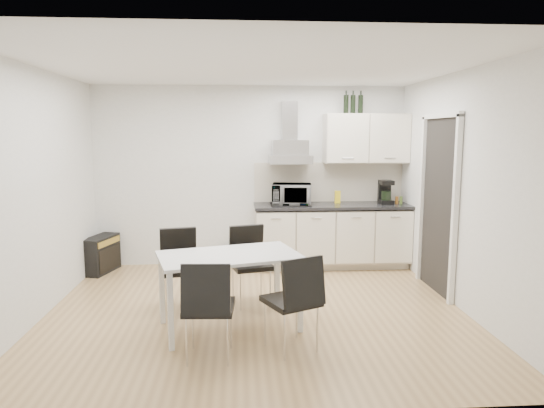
# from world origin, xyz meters

# --- Properties ---
(ground) EXTENTS (4.50, 4.50, 0.00)m
(ground) POSITION_xyz_m (0.00, 0.00, 0.00)
(ground) COLOR tan
(ground) RESTS_ON ground
(wall_back) EXTENTS (4.50, 0.10, 2.60)m
(wall_back) POSITION_xyz_m (0.00, 2.00, 1.30)
(wall_back) COLOR white
(wall_back) RESTS_ON ground
(wall_front) EXTENTS (4.50, 0.10, 2.60)m
(wall_front) POSITION_xyz_m (0.00, -2.00, 1.30)
(wall_front) COLOR white
(wall_front) RESTS_ON ground
(wall_left) EXTENTS (0.10, 4.00, 2.60)m
(wall_left) POSITION_xyz_m (-2.25, 0.00, 1.30)
(wall_left) COLOR white
(wall_left) RESTS_ON ground
(wall_right) EXTENTS (0.10, 4.00, 2.60)m
(wall_right) POSITION_xyz_m (2.25, 0.00, 1.30)
(wall_right) COLOR white
(wall_right) RESTS_ON ground
(ceiling) EXTENTS (4.50, 4.50, 0.00)m
(ceiling) POSITION_xyz_m (0.00, 0.00, 2.60)
(ceiling) COLOR white
(ceiling) RESTS_ON wall_back
(doorway) EXTENTS (0.08, 1.04, 2.10)m
(doorway) POSITION_xyz_m (2.21, 0.55, 1.05)
(doorway) COLOR white
(doorway) RESTS_ON ground
(kitchenette) EXTENTS (2.22, 0.64, 2.52)m
(kitchenette) POSITION_xyz_m (1.19, 1.73, 0.83)
(kitchenette) COLOR beige
(kitchenette) RESTS_ON ground
(dining_table) EXTENTS (1.49, 1.09, 0.75)m
(dining_table) POSITION_xyz_m (-0.28, -0.44, 0.66)
(dining_table) COLOR white
(dining_table) RESTS_ON ground
(chair_far_left) EXTENTS (0.54, 0.58, 0.88)m
(chair_far_left) POSITION_xyz_m (-0.82, 0.11, 0.44)
(chair_far_left) COLOR black
(chair_far_left) RESTS_ON ground
(chair_far_right) EXTENTS (0.55, 0.60, 0.88)m
(chair_far_right) POSITION_xyz_m (-0.05, 0.22, 0.44)
(chair_far_right) COLOR black
(chair_far_right) RESTS_ON ground
(chair_near_left) EXTENTS (0.47, 0.53, 0.88)m
(chair_near_left) POSITION_xyz_m (-0.44, -1.09, 0.44)
(chair_near_left) COLOR black
(chair_near_left) RESTS_ON ground
(chair_near_right) EXTENTS (0.61, 0.64, 0.88)m
(chair_near_right) POSITION_xyz_m (0.28, -0.97, 0.44)
(chair_near_right) COLOR black
(chair_near_right) RESTS_ON ground
(guitar_amp) EXTENTS (0.42, 0.66, 0.51)m
(guitar_amp) POSITION_xyz_m (-2.10, 1.65, 0.25)
(guitar_amp) COLOR black
(guitar_amp) RESTS_ON ground
(floor_speaker) EXTENTS (0.21, 0.20, 0.28)m
(floor_speaker) POSITION_xyz_m (-0.35, 1.90, 0.14)
(floor_speaker) COLOR black
(floor_speaker) RESTS_ON ground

